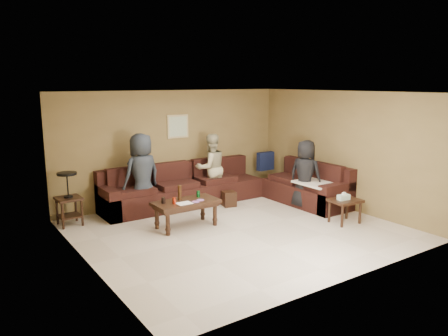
% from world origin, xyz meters
% --- Properties ---
extents(room, '(5.60, 5.50, 2.50)m').
position_xyz_m(room, '(0.00, 0.00, 1.66)').
color(room, beige).
rests_on(room, ground).
extents(sectional_sofa, '(4.65, 2.90, 0.97)m').
position_xyz_m(sectional_sofa, '(0.81, 1.52, 0.33)').
color(sectional_sofa, black).
rests_on(sectional_sofa, ground).
extents(coffee_table, '(1.22, 0.61, 0.79)m').
position_xyz_m(coffee_table, '(-0.71, 0.70, 0.43)').
color(coffee_table, black).
rests_on(coffee_table, ground).
extents(end_table_left, '(0.46, 0.46, 1.02)m').
position_xyz_m(end_table_left, '(-2.48, 2.04, 0.53)').
color(end_table_left, black).
rests_on(end_table_left, ground).
extents(side_table_right, '(0.61, 0.52, 0.61)m').
position_xyz_m(side_table_right, '(1.94, -0.79, 0.41)').
color(side_table_right, black).
rests_on(side_table_right, ground).
extents(waste_bin, '(0.33, 0.33, 0.33)m').
position_xyz_m(waste_bin, '(0.76, 1.41, 0.16)').
color(waste_bin, black).
rests_on(waste_bin, ground).
extents(wall_art, '(0.52, 0.04, 0.52)m').
position_xyz_m(wall_art, '(0.10, 2.48, 1.70)').
color(wall_art, tan).
rests_on(wall_art, ground).
extents(person_left, '(0.90, 0.67, 1.68)m').
position_xyz_m(person_left, '(-1.05, 1.91, 0.84)').
color(person_left, '#282E37').
rests_on(person_left, ground).
extents(person_middle, '(0.79, 0.63, 1.54)m').
position_xyz_m(person_middle, '(0.66, 2.00, 0.77)').
color(person_middle, tan).
rests_on(person_middle, ground).
extents(person_right, '(0.69, 0.84, 1.48)m').
position_xyz_m(person_right, '(2.03, 0.38, 0.74)').
color(person_right, black).
rests_on(person_right, ground).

